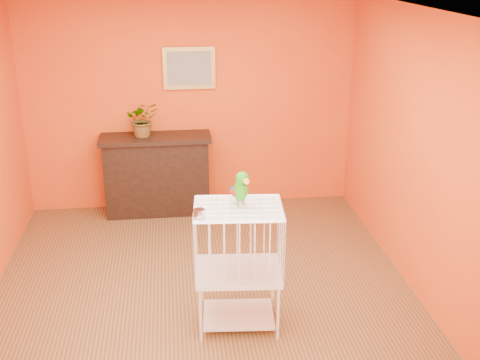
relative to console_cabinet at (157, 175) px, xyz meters
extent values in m
plane|color=brown|center=(0.44, -2.02, -0.49)|extent=(4.50, 4.50, 0.00)
plane|color=#E15615|center=(0.44, 0.23, 0.81)|extent=(4.00, 0.00, 4.00)
plane|color=#E15615|center=(0.44, -4.27, 0.81)|extent=(4.00, 0.00, 4.00)
plane|color=#E15615|center=(2.44, -2.02, 0.81)|extent=(0.00, 4.50, 4.50)
plane|color=white|center=(0.44, -2.02, 2.11)|extent=(4.50, 4.50, 0.00)
cube|color=black|center=(0.00, 0.00, -0.03)|extent=(1.24, 0.41, 0.93)
cube|color=black|center=(0.00, 0.00, 0.46)|extent=(1.33, 0.48, 0.05)
cube|color=black|center=(0.00, -0.18, -0.03)|extent=(0.87, 0.02, 0.47)
cube|color=#593219|center=(-0.26, -0.05, -0.13)|extent=(0.05, 0.19, 0.29)
cube|color=#2C4924|center=(-0.17, -0.05, -0.13)|extent=(0.05, 0.19, 0.29)
cube|color=#593219|center=(-0.08, -0.05, -0.13)|extent=(0.05, 0.19, 0.29)
cube|color=#2C4924|center=(0.02, -0.05, -0.13)|extent=(0.05, 0.19, 0.29)
cube|color=#593219|center=(0.13, -0.05, -0.13)|extent=(0.05, 0.19, 0.29)
imported|color=#26722D|center=(-0.13, -0.03, 0.65)|extent=(0.44, 0.47, 0.33)
cube|color=#B78F41|center=(0.44, 0.20, 1.26)|extent=(0.62, 0.03, 0.50)
cube|color=gray|center=(0.44, 0.19, 1.26)|extent=(0.52, 0.01, 0.40)
cube|color=silver|center=(0.71, -2.51, -0.41)|extent=(0.64, 0.51, 0.02)
cube|color=silver|center=(0.71, -2.51, 0.02)|extent=(0.75, 0.60, 0.04)
cube|color=silver|center=(0.71, -2.51, 0.60)|extent=(0.75, 0.60, 0.01)
cylinder|color=silver|center=(0.37, -2.73, -0.25)|extent=(0.03, 0.03, 0.49)
cylinder|color=silver|center=(1.01, -2.79, -0.25)|extent=(0.03, 0.03, 0.49)
cylinder|color=silver|center=(0.41, -2.24, -0.25)|extent=(0.03, 0.03, 0.49)
cylinder|color=silver|center=(1.05, -2.29, -0.25)|extent=(0.03, 0.03, 0.49)
cylinder|color=silver|center=(0.38, -2.66, 0.64)|extent=(0.09, 0.09, 0.06)
cylinder|color=#59544C|center=(0.71, -2.48, 0.63)|extent=(0.01, 0.01, 0.04)
cylinder|color=#59544C|center=(0.76, -2.46, 0.63)|extent=(0.01, 0.01, 0.04)
ellipsoid|color=#19900D|center=(0.73, -2.47, 0.74)|extent=(0.16, 0.20, 0.22)
ellipsoid|color=#19900D|center=(0.74, -2.50, 0.86)|extent=(0.14, 0.14, 0.11)
cone|color=orange|center=(0.76, -2.55, 0.85)|extent=(0.07, 0.08, 0.07)
cone|color=black|center=(0.75, -2.54, 0.83)|extent=(0.03, 0.03, 0.03)
sphere|color=black|center=(0.71, -2.53, 0.87)|extent=(0.02, 0.02, 0.02)
sphere|color=black|center=(0.78, -2.51, 0.87)|extent=(0.02, 0.02, 0.02)
ellipsoid|color=#A50C0C|center=(0.67, -2.48, 0.73)|extent=(0.04, 0.07, 0.08)
ellipsoid|color=navy|center=(0.79, -2.44, 0.73)|extent=(0.04, 0.07, 0.08)
cone|color=#19900D|center=(0.71, -2.40, 0.67)|extent=(0.11, 0.17, 0.12)
camera|label=1|loc=(0.19, -6.96, 2.56)|focal=45.00mm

